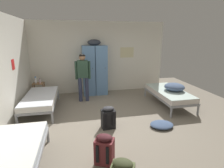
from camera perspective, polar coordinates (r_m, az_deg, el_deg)
The scene contains 14 objects.
ground_plane at distance 4.77m, azimuth 0.68°, elevation -11.93°, with size 8.58×8.58×0.00m, color gray.
room_backdrop at distance 5.55m, azimuth -15.76°, elevation 6.24°, with size 5.22×5.42×2.72m.
locker_bank at distance 6.69m, azimuth -5.60°, elevation 4.78°, with size 0.90×0.55×2.07m.
shelf_unit at distance 6.80m, azimuth -22.63°, elevation -1.57°, with size 0.38×0.30×0.57m.
bed_left_front at distance 3.32m, azimuth -30.36°, elevation -19.86°, with size 0.90×1.90×0.49m.
bed_right at distance 6.01m, azimuth 17.92°, elevation -2.90°, with size 0.90×1.90×0.49m.
bed_left_rear at distance 5.66m, azimuth -22.20°, elevation -4.42°, with size 0.90×1.90×0.49m.
bedding_heap at distance 5.97m, azimuth 19.60°, elevation -0.89°, with size 0.63×0.64×0.23m.
person_traveler at distance 5.95m, azimuth -9.42°, elevation 3.42°, with size 0.51×0.23×1.62m.
water_bottle at distance 6.75m, azimuth -23.55°, elevation 1.14°, with size 0.07×0.07×0.24m.
lotion_bottle at distance 6.67m, azimuth -22.37°, elevation 0.85°, with size 0.05×0.05×0.17m.
backpack_maroon at distance 3.29m, azimuth -2.42°, elevation -20.43°, with size 0.39×0.40×0.55m.
backpack_black at distance 4.36m, azimuth -1.26°, elevation -10.86°, with size 0.34×0.36×0.55m.
clothes_pile_denim at distance 4.65m, azimuth 15.83°, elevation -12.57°, with size 0.58×0.47×0.11m.
Camera 1 is at (-0.93, -4.13, 2.18)m, focal length 28.17 mm.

